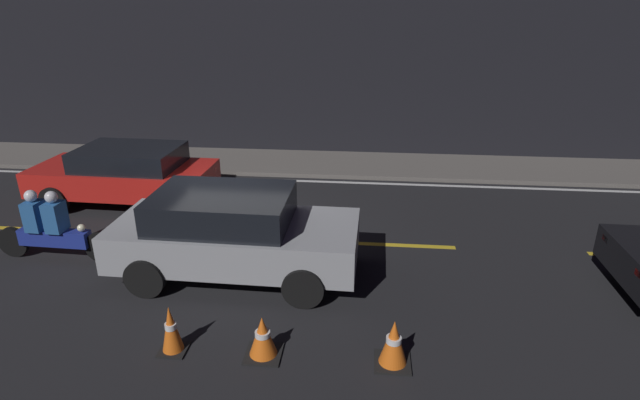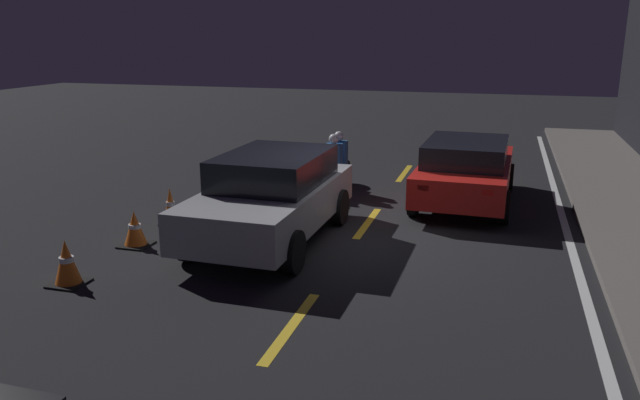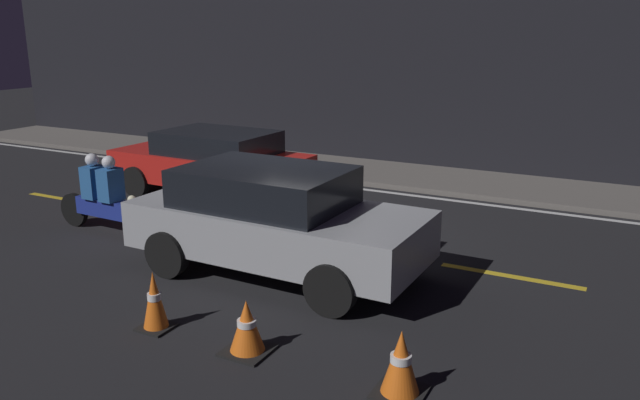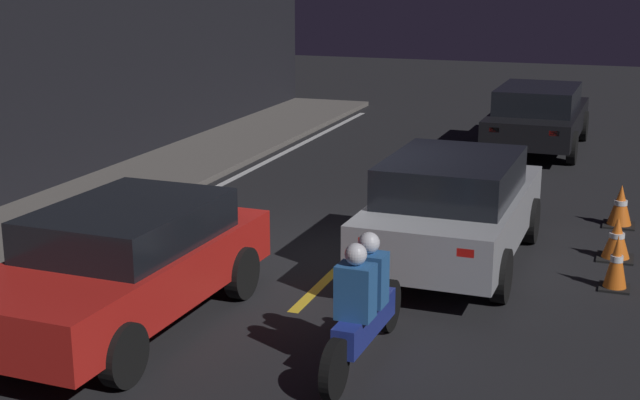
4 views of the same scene
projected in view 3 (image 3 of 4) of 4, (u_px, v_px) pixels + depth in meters
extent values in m
plane|color=black|center=(296.00, 239.00, 10.40)|extent=(56.00, 56.00, 0.00)
cube|color=#605B56|center=(401.00, 175.00, 14.67)|extent=(28.00, 2.32, 0.12)
cube|color=black|center=(425.00, 33.00, 14.93)|extent=(28.00, 0.30, 6.57)
cube|color=gold|center=(65.00, 199.00, 12.85)|extent=(2.00, 0.14, 0.01)
cube|color=gold|center=(247.00, 230.00, 10.84)|extent=(2.00, 0.14, 0.01)
cube|color=gold|center=(511.00, 276.00, 8.84)|extent=(2.00, 0.14, 0.01)
cube|color=silver|center=(379.00, 191.00, 13.48)|extent=(25.20, 0.14, 0.01)
cube|color=red|center=(211.00, 166.00, 12.99)|extent=(4.19, 1.90, 0.59)
cube|color=black|center=(217.00, 142.00, 12.76)|extent=(2.33, 1.66, 0.46)
cube|color=red|center=(277.00, 176.00, 11.51)|extent=(0.07, 0.20, 0.10)
cube|color=red|center=(309.00, 164.00, 12.47)|extent=(0.07, 0.20, 0.10)
cylinder|color=black|center=(136.00, 182.00, 12.95)|extent=(0.65, 0.20, 0.65)
cylinder|color=black|center=(191.00, 166.00, 14.40)|extent=(0.65, 0.20, 0.65)
cylinder|color=black|center=(236.00, 197.00, 11.74)|extent=(0.65, 0.20, 0.65)
cylinder|color=black|center=(285.00, 179.00, 13.19)|extent=(0.65, 0.20, 0.65)
cube|color=#9EA0A5|center=(278.00, 229.00, 8.81)|extent=(4.21, 1.88, 0.66)
cube|color=black|center=(265.00, 186.00, 8.75)|extent=(2.33, 1.66, 0.53)
cube|color=red|center=(191.00, 191.00, 10.21)|extent=(0.06, 0.20, 0.10)
cube|color=red|center=(139.00, 208.00, 9.22)|extent=(0.06, 0.20, 0.10)
cylinder|color=black|center=(386.00, 247.00, 9.04)|extent=(0.67, 0.19, 0.67)
cylinder|color=black|center=(330.00, 290.00, 7.55)|extent=(0.67, 0.19, 0.67)
cylinder|color=black|center=(240.00, 221.00, 10.24)|extent=(0.67, 0.19, 0.67)
cylinder|color=black|center=(167.00, 254.00, 8.75)|extent=(0.67, 0.19, 0.67)
cylinder|color=black|center=(147.00, 224.00, 10.22)|extent=(0.59, 0.10, 0.59)
cylinder|color=black|center=(74.00, 210.00, 11.05)|extent=(0.59, 0.12, 0.59)
cube|color=navy|center=(109.00, 208.00, 10.60)|extent=(1.35, 0.29, 0.30)
sphere|color=#F2EABF|center=(132.00, 200.00, 10.27)|extent=(0.14, 0.14, 0.14)
cube|color=#265999|center=(111.00, 185.00, 10.44)|extent=(0.29, 0.37, 0.55)
sphere|color=silver|center=(109.00, 162.00, 10.34)|extent=(0.22, 0.22, 0.22)
cube|color=#265999|center=(94.00, 182.00, 10.63)|extent=(0.29, 0.37, 0.55)
sphere|color=silver|center=(92.00, 160.00, 10.53)|extent=(0.22, 0.22, 0.22)
cube|color=black|center=(157.00, 327.00, 7.30)|extent=(0.38, 0.38, 0.03)
cone|color=orange|center=(154.00, 299.00, 7.21)|extent=(0.29, 0.29, 0.68)
cylinder|color=white|center=(154.00, 296.00, 7.20)|extent=(0.16, 0.16, 0.08)
cube|color=black|center=(248.00, 351.00, 6.77)|extent=(0.50, 0.50, 0.03)
cone|color=orange|center=(247.00, 325.00, 6.69)|extent=(0.38, 0.38, 0.58)
cylinder|color=white|center=(247.00, 323.00, 6.68)|extent=(0.21, 0.21, 0.07)
cube|color=black|center=(400.00, 392.00, 5.99)|extent=(0.49, 0.49, 0.03)
cone|color=orange|center=(401.00, 361.00, 5.90)|extent=(0.37, 0.37, 0.64)
cylinder|color=white|center=(401.00, 358.00, 5.89)|extent=(0.21, 0.21, 0.08)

